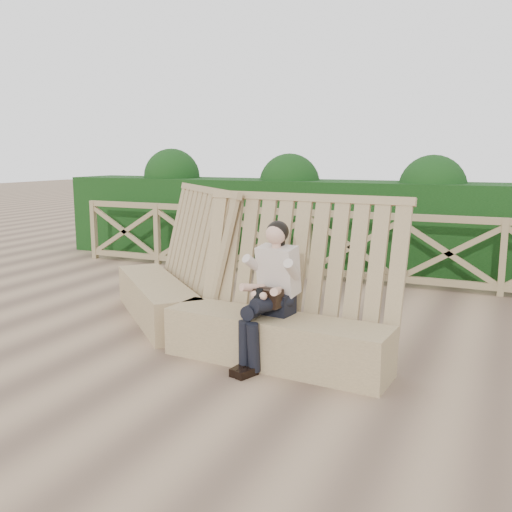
% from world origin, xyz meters
% --- Properties ---
extents(ground, '(60.00, 60.00, 0.00)m').
position_xyz_m(ground, '(0.00, 0.00, 0.00)').
color(ground, brown).
rests_on(ground, ground).
extents(bench, '(3.98, 2.27, 1.60)m').
position_xyz_m(bench, '(-0.62, 0.24, 0.40)').
color(bench, olive).
rests_on(bench, ground).
extents(woman, '(0.42, 0.81, 1.35)m').
position_xyz_m(woman, '(0.23, -0.22, 0.74)').
color(woman, black).
rests_on(woman, ground).
extents(guardrail, '(10.10, 0.09, 1.10)m').
position_xyz_m(guardrail, '(0.00, 3.50, 0.55)').
color(guardrail, olive).
rests_on(guardrail, ground).
extents(hedge, '(12.00, 1.20, 1.50)m').
position_xyz_m(hedge, '(0.00, 4.70, 0.75)').
color(hedge, black).
rests_on(hedge, ground).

